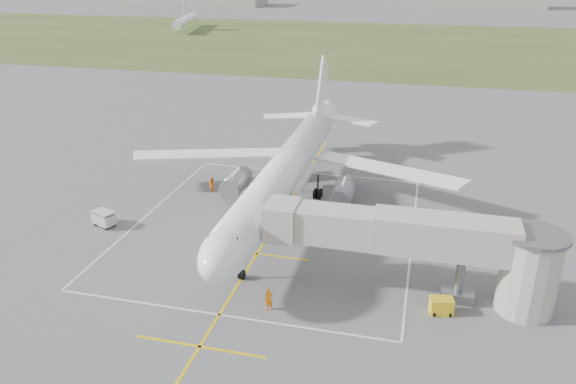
% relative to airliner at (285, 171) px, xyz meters
% --- Properties ---
extents(ground, '(700.00, 700.00, 0.00)m').
position_rel_airliner_xyz_m(ground, '(0.00, -0.75, -4.39)').
color(ground, '#555557').
rests_on(ground, ground).
extents(grass_strip, '(700.00, 120.00, 0.02)m').
position_rel_airliner_xyz_m(grass_strip, '(0.00, 129.25, -4.38)').
color(grass_strip, '#37481F').
rests_on(grass_strip, ground).
extents(apron_markings, '(28.20, 60.00, 0.01)m').
position_rel_airliner_xyz_m(apron_markings, '(0.00, -6.57, -4.38)').
color(apron_markings, gold).
rests_on(apron_markings, ground).
extents(airliner, '(38.93, 46.75, 13.52)m').
position_rel_airliner_xyz_m(airliner, '(0.00, 0.00, 0.00)').
color(airliner, white).
rests_on(airliner, ground).
extents(jet_bridge, '(23.40, 5.00, 7.20)m').
position_rel_airliner_xyz_m(jet_bridge, '(15.72, -14.25, 0.35)').
color(jet_bridge, '#A5A295').
rests_on(jet_bridge, ground).
extents(gpu_unit, '(1.94, 1.53, 1.31)m').
position_rel_airliner_xyz_m(gpu_unit, '(16.74, -16.28, -3.75)').
color(gpu_unit, yellow).
rests_on(gpu_unit, ground).
extents(baggage_cart, '(2.70, 2.18, 1.63)m').
position_rel_airliner_xyz_m(baggage_cart, '(-17.04, -8.92, -3.56)').
color(baggage_cart, '#B7B7B7').
rests_on(baggage_cart, ground).
extents(ramp_worker_nose, '(0.72, 0.50, 1.88)m').
position_rel_airliner_xyz_m(ramp_worker_nose, '(3.57, -19.16, -3.45)').
color(ramp_worker_nose, orange).
rests_on(ramp_worker_nose, ground).
extents(ramp_worker_wing, '(1.02, 0.91, 1.75)m').
position_rel_airliner_xyz_m(ramp_worker_wing, '(-9.59, 2.43, -3.52)').
color(ramp_worker_wing, orange).
rests_on(ramp_worker_wing, ground).
extents(distant_aircraft, '(187.45, 77.04, 8.85)m').
position_rel_airliner_xyz_m(distant_aircraft, '(9.94, 170.20, -0.80)').
color(distant_aircraft, white).
rests_on(distant_aircraft, ground).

